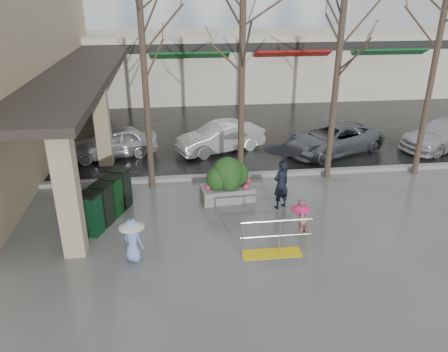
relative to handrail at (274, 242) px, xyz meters
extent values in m
plane|color=#51514F|center=(-1.36, 1.20, -0.38)|extent=(120.00, 120.00, 0.00)
cube|color=black|center=(-1.36, 23.20, -0.37)|extent=(120.00, 36.00, 0.01)
cube|color=gray|center=(-1.36, 5.20, -0.30)|extent=(120.00, 0.30, 0.15)
cube|color=#2D2823|center=(-6.16, 9.20, 3.25)|extent=(2.80, 18.00, 0.25)
cube|color=tan|center=(-5.26, 0.70, 1.37)|extent=(0.55, 0.55, 3.50)
cube|color=tan|center=(-5.26, 7.20, 1.37)|extent=(0.55, 0.55, 3.50)
cube|color=beige|center=(0.64, 19.20, 1.62)|extent=(34.00, 6.00, 4.00)
cube|color=maroon|center=(-7.36, 16.30, 2.47)|extent=(4.50, 1.68, 0.87)
cube|color=#0F4C1E|center=(-1.36, 16.30, 2.47)|extent=(4.50, 1.68, 0.87)
cube|color=maroon|center=(4.64, 16.30, 2.47)|extent=(4.50, 1.68, 0.87)
cube|color=#0F4C1E|center=(10.64, 16.30, 2.47)|extent=(4.50, 1.68, 0.87)
cube|color=black|center=(0.64, 16.30, 3.02)|extent=(34.00, 0.35, 0.50)
cube|color=yellow|center=(-0.06, 0.00, -0.37)|extent=(1.60, 0.50, 0.02)
cylinder|color=silver|center=(-0.86, 0.00, 0.12)|extent=(0.05, 0.05, 1.00)
cylinder|color=silver|center=(0.14, 0.00, 0.12)|extent=(0.05, 0.05, 1.00)
cylinder|color=silver|center=(0.94, 0.00, 0.12)|extent=(0.05, 0.05, 1.00)
cylinder|color=silver|center=(0.04, 0.00, 0.62)|extent=(1.90, 0.06, 0.06)
cylinder|color=silver|center=(0.04, 0.00, 0.17)|extent=(1.90, 0.04, 0.04)
cylinder|color=#382B21|center=(-3.36, 4.80, 3.02)|extent=(0.22, 0.22, 6.80)
cylinder|color=#382B21|center=(-0.16, 4.80, 3.12)|extent=(0.22, 0.22, 7.00)
cylinder|color=#382B21|center=(3.14, 4.80, 2.87)|extent=(0.22, 0.22, 6.50)
cylinder|color=#382B21|center=(6.64, 4.80, 3.22)|extent=(0.22, 0.22, 7.20)
imported|color=black|center=(0.81, 2.64, 0.44)|extent=(0.71, 0.62, 1.63)
cylinder|color=black|center=(0.81, 2.64, 1.28)|extent=(0.02, 0.02, 1.03)
cone|color=black|center=(0.81, 2.64, 1.71)|extent=(1.24, 1.24, 0.18)
sphere|color=black|center=(0.81, 2.64, 1.82)|extent=(0.05, 0.05, 0.05)
imported|color=#CA7B84|center=(0.96, 0.92, 0.17)|extent=(0.67, 0.64, 1.09)
cylinder|color=black|center=(0.96, 0.92, 0.37)|extent=(0.02, 0.02, 0.47)
cone|color=#DE2363|center=(0.96, 0.92, 0.52)|extent=(0.59, 0.59, 0.18)
sphere|color=black|center=(0.96, 0.92, 0.63)|extent=(0.05, 0.05, 0.05)
imported|color=#7A94DA|center=(-3.70, 0.17, 0.22)|extent=(0.69, 0.64, 1.19)
cylinder|color=black|center=(-3.70, 0.17, 0.50)|extent=(0.02, 0.02, 0.56)
cone|color=beige|center=(-3.70, 0.17, 0.69)|extent=(0.67, 0.67, 0.18)
sphere|color=black|center=(-3.70, 0.17, 0.80)|extent=(0.05, 0.05, 0.05)
cube|color=slate|center=(-0.82, 3.39, -0.13)|extent=(1.82, 1.06, 0.48)
ellipsoid|color=#1C3E14|center=(-0.82, 3.39, 0.58)|extent=(1.06, 0.95, 1.11)
sphere|color=#1C3E14|center=(-1.16, 3.30, 0.45)|extent=(0.76, 0.76, 0.76)
sphere|color=#1C3E14|center=(-0.48, 3.54, 0.47)|extent=(0.80, 0.80, 0.80)
cube|color=#0C361C|center=(-4.96, 1.67, 0.23)|extent=(0.64, 0.64, 1.20)
cube|color=black|center=(-4.96, 1.67, 0.88)|extent=(0.68, 0.68, 0.09)
cube|color=black|center=(-4.73, 2.23, 0.23)|extent=(0.64, 0.64, 1.20)
cube|color=black|center=(-4.73, 2.23, 0.88)|extent=(0.68, 0.68, 0.09)
cube|color=#0D3915|center=(-4.50, 2.78, 0.23)|extent=(0.64, 0.64, 1.20)
cube|color=black|center=(-4.50, 2.78, 0.88)|extent=(0.68, 0.68, 0.09)
cube|color=black|center=(-4.27, 3.34, 0.23)|extent=(0.64, 0.64, 1.20)
cube|color=black|center=(-4.27, 3.34, 0.88)|extent=(0.68, 0.68, 0.09)
imported|color=#BCBBC1|center=(-5.08, 8.05, 0.25)|extent=(3.96, 2.40, 1.26)
imported|color=white|center=(-0.51, 8.17, 0.25)|extent=(4.05, 2.66, 1.26)
imported|color=slate|center=(4.26, 7.42, 0.25)|extent=(4.99, 3.67, 1.26)
imported|color=silver|center=(9.35, 7.39, 0.25)|extent=(4.69, 3.25, 1.26)
camera|label=1|loc=(-2.53, -9.71, 6.18)|focal=35.00mm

